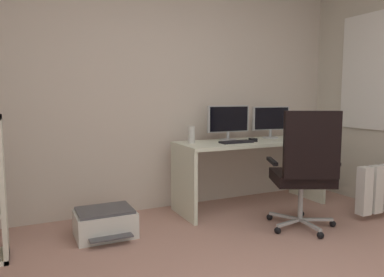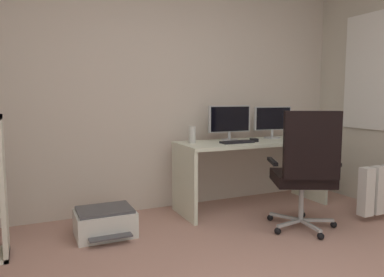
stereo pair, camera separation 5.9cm
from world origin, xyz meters
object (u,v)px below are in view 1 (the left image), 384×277
at_px(keyboard, 236,142).
at_px(computer_mouse, 253,140).
at_px(office_chair, 305,168).
at_px(desk, 251,157).
at_px(desktop_speaker, 191,135).
at_px(monitor_secondary, 271,120).
at_px(monitor_main, 228,120).
at_px(printer, 105,223).

relative_size(keyboard, computer_mouse, 3.40).
bearing_deg(office_chair, desk, 90.74).
relative_size(desk, computer_mouse, 16.20).
height_order(desktop_speaker, office_chair, office_chair).
relative_size(monitor_secondary, office_chair, 0.42).
relative_size(desk, desktop_speaker, 9.53).
bearing_deg(monitor_main, monitor_secondary, 0.00).
xyz_separation_m(desk, printer, (-1.60, -0.17, -0.43)).
bearing_deg(keyboard, desk, 20.99).
bearing_deg(office_chair, monitor_main, 103.26).
distance_m(keyboard, printer, 1.49).
bearing_deg(office_chair, printer, 158.47).
distance_m(keyboard, office_chair, 0.78).
bearing_deg(desktop_speaker, printer, -164.88).
xyz_separation_m(desktop_speaker, office_chair, (0.68, -0.89, -0.24)).
distance_m(monitor_secondary, keyboard, 0.67).
xyz_separation_m(monitor_main, monitor_secondary, (0.56, 0.00, -0.01)).
bearing_deg(desktop_speaker, desk, -6.72).
relative_size(monitor_secondary, keyboard, 1.33).
bearing_deg(monitor_main, keyboard, -99.94).
xyz_separation_m(monitor_main, printer, (-1.39, -0.30, -0.82)).
xyz_separation_m(monitor_main, keyboard, (-0.04, -0.22, -0.20)).
xyz_separation_m(monitor_main, computer_mouse, (0.18, -0.20, -0.20)).
distance_m(monitor_main, keyboard, 0.31).
distance_m(computer_mouse, desktop_speaker, 0.66).
distance_m(computer_mouse, printer, 1.70).
xyz_separation_m(desk, desktop_speaker, (-0.67, 0.08, 0.27)).
xyz_separation_m(monitor_secondary, desktop_speaker, (-1.02, -0.05, -0.12)).
bearing_deg(computer_mouse, keyboard, -161.11).
xyz_separation_m(keyboard, desktop_speaker, (-0.42, 0.18, 0.07)).
bearing_deg(monitor_main, printer, -167.84).
distance_m(desktop_speaker, printer, 1.19).
relative_size(monitor_main, keyboard, 1.44).
height_order(office_chair, printer, office_chair).
height_order(desktop_speaker, printer, desktop_speaker).
bearing_deg(monitor_secondary, printer, -171.25).
bearing_deg(office_chair, computer_mouse, 92.96).
bearing_deg(printer, desktop_speaker, 15.12).
height_order(monitor_secondary, office_chair, monitor_secondary).
bearing_deg(desk, keyboard, -158.48).
bearing_deg(keyboard, computer_mouse, 6.36).
distance_m(monitor_main, desktop_speaker, 0.48).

